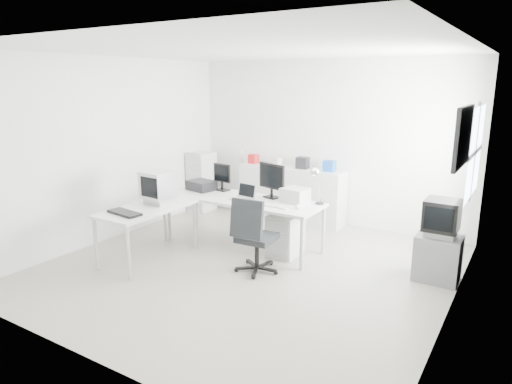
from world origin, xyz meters
The scene contains 30 objects.
floor centered at (0.00, 0.00, 0.00)m, with size 5.00×5.00×0.01m, color #B2B0A0.
ceiling centered at (0.00, 0.00, 2.80)m, with size 5.00×5.00×0.01m, color white.
back_wall centered at (0.00, 2.50, 1.40)m, with size 5.00×0.02×2.80m, color white.
left_wall centered at (-2.50, 0.00, 1.40)m, with size 0.02×5.00×2.80m, color white.
right_wall centered at (2.50, 0.00, 1.40)m, with size 0.02×5.00×2.80m, color white.
window centered at (2.48, 1.20, 1.60)m, with size 0.02×1.20×1.10m, color white, non-canonical shape.
wall_picture centered at (2.47, 0.10, 1.90)m, with size 0.04×0.90×0.60m, color black, non-canonical shape.
main_desk centered at (-0.50, 0.64, 0.38)m, with size 2.40×0.80×0.75m, color silver, non-canonical shape.
side_desk centered at (-1.35, -0.46, 0.38)m, with size 0.70×1.40×0.75m, color silver, non-canonical shape.
drawer_pedestal centered at (0.20, 0.69, 0.30)m, with size 0.40×0.50×0.60m, color silver.
inkjet_printer centered at (-1.35, 0.74, 0.82)m, with size 0.42×0.33×0.15m, color black.
lcd_monitor_small centered at (-1.05, 0.89, 0.96)m, with size 0.33×0.19×0.42m, color black, non-canonical shape.
lcd_monitor_large centered at (-0.15, 0.89, 1.00)m, with size 0.49×0.20×0.51m, color black, non-canonical shape.
laptop centered at (-0.45, 0.54, 0.86)m, with size 0.32×0.33×0.21m, color #B7B7BA, non-canonical shape.
white_keyboard centered at (0.15, 0.49, 0.76)m, with size 0.41×0.13×0.02m, color silver.
white_mouse centered at (0.45, 0.54, 0.78)m, with size 0.07×0.07×0.07m, color silver.
laser_printer centered at (0.25, 0.86, 0.85)m, with size 0.35×0.30×0.20m, color #ACACAC.
desk_lamp centered at (0.60, 0.94, 1.00)m, with size 0.17×0.17×0.50m, color silver, non-canonical shape.
crt_monitor centered at (-1.35, -0.21, 0.98)m, with size 0.40×0.40×0.46m, color #B7B7BA, non-canonical shape.
black_keyboard centered at (-1.35, -0.86, 0.77)m, with size 0.50×0.20×0.03m, color black.
office_chair centered at (0.16, -0.04, 0.51)m, with size 0.59×0.59×1.02m, color #232628, non-canonical shape.
tv_cabinet centered at (2.22, 0.92, 0.29)m, with size 0.53×0.43×0.58m, color slate.
crt_tv centered at (2.22, 0.92, 0.80)m, with size 0.50×0.48×0.45m, color black, non-canonical shape.
sideboard centered at (-0.51, 2.24, 0.48)m, with size 1.92×0.48×0.96m, color silver.
clutter_box_a centered at (-1.31, 2.24, 1.04)m, with size 0.16×0.14×0.16m, color red.
clutter_box_b centered at (-0.81, 2.24, 1.03)m, with size 0.14×0.12×0.14m, color silver.
clutter_box_c centered at (-0.31, 2.24, 1.06)m, with size 0.20×0.18×0.20m, color black.
clutter_box_d centered at (0.19, 2.24, 1.05)m, with size 0.18×0.16×0.18m, color #1852A9.
clutter_bottle centered at (-1.61, 2.28, 1.07)m, with size 0.07×0.07×0.22m, color silver.
filing_cabinet centered at (-2.28, 1.91, 0.56)m, with size 0.39×0.47×1.12m, color silver.
Camera 1 is at (3.09, -4.80, 2.43)m, focal length 32.00 mm.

